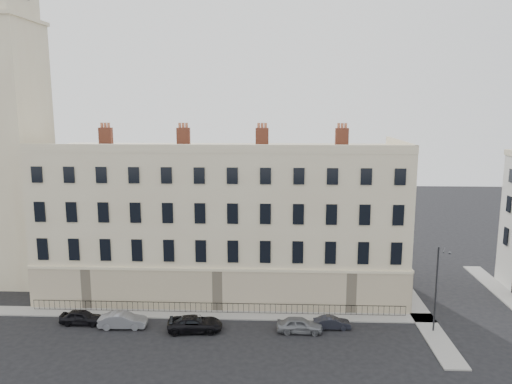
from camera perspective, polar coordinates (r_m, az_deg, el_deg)
ground at (r=43.09m, az=2.92°, el=-16.73°), size 160.00×160.00×0.00m
terrace at (r=52.10m, az=-3.69°, el=-3.17°), size 36.22×12.22×17.00m
church_tower at (r=60.19m, az=-27.25°, el=8.26°), size 8.00×8.13×44.00m
pavement_terrace at (r=48.53m, az=-9.37°, el=-13.58°), size 48.00×2.00×0.12m
pavement_east_return at (r=52.10m, az=17.64°, el=-12.23°), size 2.00×24.00×0.12m
pavement_adjacent at (r=57.21m, az=26.99°, el=-10.84°), size 2.00×20.00×0.12m
railings at (r=48.07m, az=-4.49°, el=-13.07°), size 35.00×0.04×0.96m
car_a at (r=48.41m, az=-19.31°, el=-13.34°), size 3.81×1.60×1.29m
car_b at (r=46.63m, az=-14.98°, el=-13.98°), size 4.21×1.64×1.37m
car_c at (r=45.01m, az=-7.13°, el=-14.73°), size 4.35×2.35×1.20m
car_d at (r=44.88m, az=-6.97°, el=-14.72°), size 4.92×2.62×1.32m
car_e at (r=44.49m, az=5.01°, el=-14.89°), size 3.97×1.64×1.34m
car_f at (r=45.53m, az=8.68°, el=-14.56°), size 3.28×1.29×1.06m
streetlamp at (r=45.60m, az=19.99°, el=-10.04°), size 0.76×1.56×7.60m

